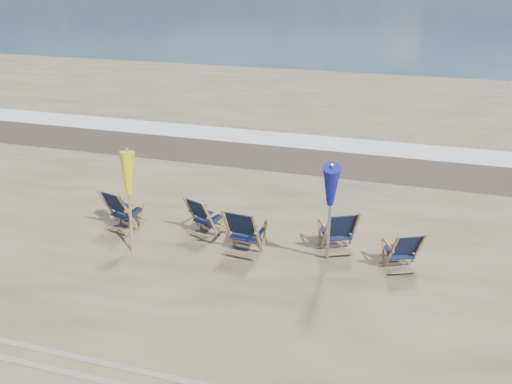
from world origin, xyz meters
TOP-DOWN VIEW (x-y plane):
  - surf_foam at (0.00, 8.30)m, footprint 200.00×1.40m
  - wet_sand_strip at (0.00, 6.80)m, footprint 200.00×2.60m
  - beach_chair_0 at (-2.52, 1.28)m, footprint 0.82×0.88m
  - beach_chair_1 at (-0.80, 1.54)m, footprint 0.80×0.84m
  - beach_chair_2 at (0.32, 1.08)m, footprint 0.76×0.84m
  - beach_chair_3 at (2.10, 1.78)m, footprint 0.90×0.94m
  - beach_chair_4 at (3.29, 1.46)m, footprint 0.79×0.83m
  - umbrella_yellow at (-2.19, 0.86)m, footprint 0.30×0.30m
  - umbrella_blue at (1.68, 1.08)m, footprint 0.30×0.30m

SIDE VIEW (x-z plane):
  - wet_sand_strip at x=0.00m, z-range 0.00..0.00m
  - surf_foam at x=0.00m, z-range 0.00..0.01m
  - beach_chair_4 at x=3.29m, z-range 0.00..0.90m
  - beach_chair_1 at x=-0.80m, z-range 0.00..0.93m
  - beach_chair_0 at x=-2.52m, z-range 0.00..1.02m
  - beach_chair_3 at x=2.10m, z-range 0.00..1.02m
  - beach_chair_2 at x=0.32m, z-range 0.00..1.08m
  - umbrella_yellow at x=-2.19m, z-range 0.48..2.46m
  - umbrella_blue at x=1.68m, z-range 0.65..3.02m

